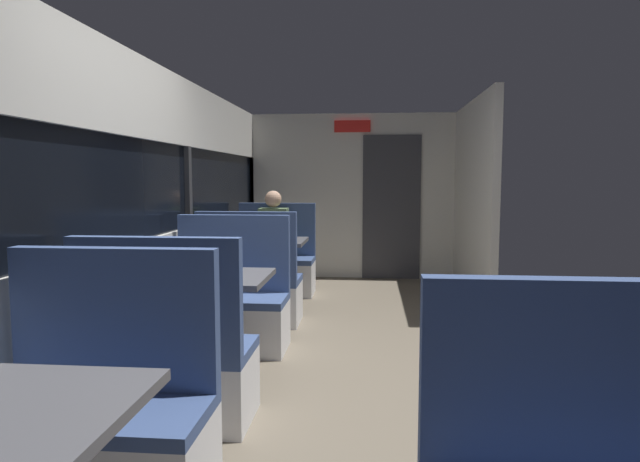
% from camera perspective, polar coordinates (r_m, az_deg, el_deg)
% --- Properties ---
extents(ground_plane, '(3.30, 9.20, 0.02)m').
position_cam_1_polar(ground_plane, '(3.85, 1.11, -16.12)').
color(ground_plane, '#665B4C').
extents(carriage_window_panel_left, '(0.09, 8.48, 2.30)m').
position_cam_1_polar(carriage_window_panel_left, '(3.97, -20.24, 0.79)').
color(carriage_window_panel_left, beige).
rests_on(carriage_window_panel_left, ground_plane).
extents(carriage_end_bulkhead, '(2.90, 0.11, 2.30)m').
position_cam_1_polar(carriage_end_bulkhead, '(7.78, 3.77, 3.50)').
color(carriage_end_bulkhead, beige).
rests_on(carriage_end_bulkhead, ground_plane).
extents(carriage_aisle_panel_right, '(0.08, 2.40, 2.30)m').
position_cam_1_polar(carriage_aisle_panel_right, '(6.69, 15.53, 3.08)').
color(carriage_aisle_panel_right, beige).
rests_on(carriage_aisle_panel_right, ground_plane).
extents(bench_near_window_facing_entry, '(0.95, 0.50, 1.10)m').
position_cam_1_polar(bench_near_window_facing_entry, '(2.69, -21.73, -18.60)').
color(bench_near_window_facing_entry, silver).
rests_on(bench_near_window_facing_entry, ground_plane).
extents(dining_table_mid_window, '(0.90, 0.70, 0.74)m').
position_cam_1_polar(dining_table_mid_window, '(3.93, -11.95, -5.92)').
color(dining_table_mid_window, '#9E9EA3').
rests_on(dining_table_mid_window, ground_plane).
extents(bench_mid_window_facing_end, '(0.95, 0.50, 1.10)m').
position_cam_1_polar(bench_mid_window_facing_end, '(3.37, -15.44, -13.42)').
color(bench_mid_window_facing_end, silver).
rests_on(bench_mid_window_facing_end, ground_plane).
extents(bench_mid_window_facing_entry, '(0.95, 0.50, 1.10)m').
position_cam_1_polar(bench_mid_window_facing_entry, '(4.66, -9.32, -8.01)').
color(bench_mid_window_facing_entry, silver).
rests_on(bench_mid_window_facing_entry, ground_plane).
extents(dining_table_far_window, '(0.90, 0.70, 0.74)m').
position_cam_1_polar(dining_table_far_window, '(6.04, -5.81, -1.85)').
color(dining_table_far_window, '#9E9EA3').
rests_on(dining_table_far_window, ground_plane).
extents(bench_far_window_facing_end, '(0.95, 0.50, 1.10)m').
position_cam_1_polar(bench_far_window_facing_end, '(5.41, -7.19, -6.06)').
color(bench_far_window_facing_end, silver).
rests_on(bench_far_window_facing_end, ground_plane).
extents(bench_far_window_facing_entry, '(0.95, 0.50, 1.10)m').
position_cam_1_polar(bench_far_window_facing_entry, '(6.76, -4.65, -3.71)').
color(bench_far_window_facing_entry, silver).
rests_on(bench_far_window_facing_entry, ground_plane).
extents(seated_passenger, '(0.47, 0.55, 1.26)m').
position_cam_1_polar(seated_passenger, '(6.66, -4.77, -2.04)').
color(seated_passenger, '#26262D').
rests_on(seated_passenger, ground_plane).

